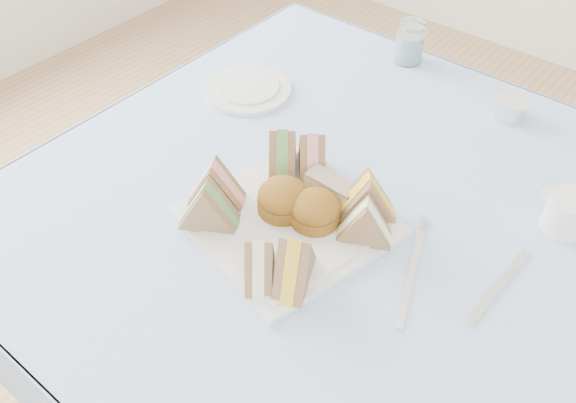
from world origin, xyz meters
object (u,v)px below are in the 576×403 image
Objects in this scene: serving_plate at (288,222)px; creamer_jug at (568,213)px; table at (330,332)px; water_glass at (410,42)px.

creamer_jug is (0.34, 0.27, 0.03)m from serving_plate.
table is 0.63m from water_glass.
water_glass is 0.53m from creamer_jug.
water_glass reaches higher than table.
serving_plate reaches higher than table.
serving_plate is at bearing -78.34° from water_glass.
serving_plate is 3.92× the size of creamer_jug.
creamer_jug is at bearing 29.60° from table.
serving_plate is 0.43m from creamer_jug.
water_glass is at bearing 157.70° from creamer_jug.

